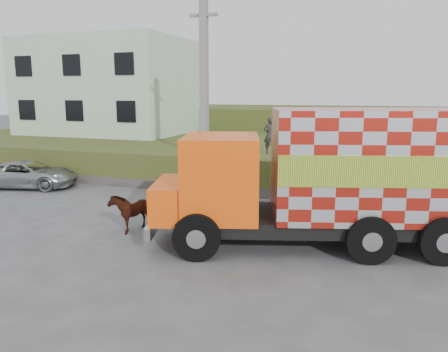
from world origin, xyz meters
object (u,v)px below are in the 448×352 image
at_px(cargo_truck, 326,177).
at_px(suv, 28,174).
at_px(cow, 133,211).
at_px(utility_pole, 204,94).
at_px(pedestrian, 270,135).

xyz_separation_m(cargo_truck, suv, (-13.22, 3.17, -1.34)).
relative_size(cargo_truck, cow, 6.16).
bearing_deg(utility_pole, suv, -164.59).
relative_size(cargo_truck, suv, 2.08).
height_order(utility_pole, suv, utility_pole).
distance_m(cargo_truck, cow, 5.85).
distance_m(cow, pedestrian, 8.09).
bearing_deg(suv, utility_pole, -89.19).
bearing_deg(cow, pedestrian, 89.04).
bearing_deg(cow, utility_pole, 106.89).
distance_m(utility_pole, suv, 8.59).
bearing_deg(suv, pedestrian, -84.00).
bearing_deg(cow, suv, 170.58).
height_order(cow, suv, cow).
bearing_deg(cargo_truck, suv, 149.58).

